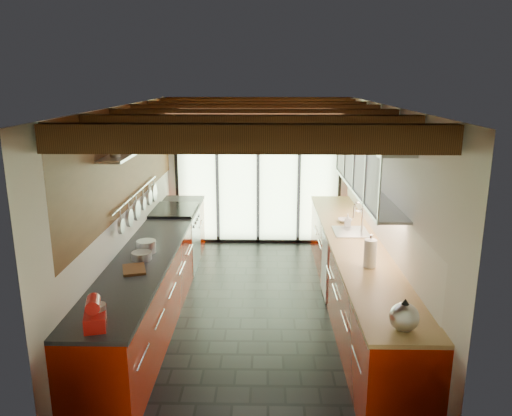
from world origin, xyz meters
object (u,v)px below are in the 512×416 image
at_px(soap_bottle, 348,220).
at_px(bowl, 345,220).
at_px(kettle, 404,315).
at_px(stand_mixer, 95,314).
at_px(paper_towel, 370,254).

xyz_separation_m(soap_bottle, bowl, (0.00, 0.24, -0.07)).
relative_size(kettle, soap_bottle, 1.63).
distance_m(stand_mixer, kettle, 2.54).
bearing_deg(bowl, paper_towel, -90.00).
bearing_deg(stand_mixer, kettle, -0.17).
height_order(kettle, bowl, kettle).
relative_size(paper_towel, bowl, 1.83).
relative_size(stand_mixer, bowl, 1.66).
height_order(paper_towel, soap_bottle, paper_towel).
xyz_separation_m(stand_mixer, soap_bottle, (2.54, 2.89, -0.01)).
height_order(kettle, soap_bottle, kettle).
bearing_deg(soap_bottle, stand_mixer, -131.29).
xyz_separation_m(paper_towel, bowl, (0.00, 1.75, -0.13)).
bearing_deg(bowl, kettle, -90.00).
xyz_separation_m(kettle, soap_bottle, (-0.00, 2.90, -0.03)).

